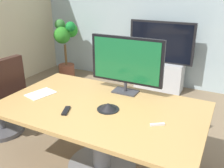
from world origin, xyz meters
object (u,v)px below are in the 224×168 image
conference_table (101,121)px  tv_monitor (126,62)px  potted_plant (66,44)px  conference_phone (108,107)px  wall_display_unit (160,67)px  remote_control (66,111)px  office_chair_left (3,104)px

conference_table → tv_monitor: (0.08, 0.44, 0.54)m
potted_plant → conference_phone: potted_plant is taller
wall_display_unit → remote_control: wall_display_unit is taller
tv_monitor → remote_control: size_ratio=4.94×
conference_table → tv_monitor: 0.70m
potted_plant → remote_control: size_ratio=7.38×
wall_display_unit → potted_plant: (-1.96, -0.28, 0.32)m
tv_monitor → conference_phone: tv_monitor is taller
conference_phone → tv_monitor: bearing=92.4°
potted_plant → remote_control: (1.82, -2.45, 0.01)m
office_chair_left → conference_table: bearing=93.6°
office_chair_left → tv_monitor: 1.75m
office_chair_left → tv_monitor: bearing=109.3°
wall_display_unit → conference_phone: wall_display_unit is taller
office_chair_left → tv_monitor: size_ratio=1.30×
potted_plant → conference_phone: 3.10m
office_chair_left → remote_control: 1.29m
tv_monitor → wall_display_unit: size_ratio=0.64×
conference_table → conference_phone: size_ratio=9.43×
conference_table → potted_plant: 3.01m
conference_phone → office_chair_left: bearing=178.9°
conference_table → office_chair_left: (-1.47, -0.01, -0.12)m
remote_control → tv_monitor: bearing=43.2°
conference_table → remote_control: remote_control is taller
conference_table → potted_plant: (-2.06, 2.19, 0.18)m
conference_table → office_chair_left: size_ratio=1.90×
conference_table → remote_control: size_ratio=12.20×
office_chair_left → conference_phone: (1.57, -0.03, 0.33)m
conference_table → tv_monitor: size_ratio=2.47×
wall_display_unit → conference_phone: size_ratio=5.95×
tv_monitor → conference_phone: bearing=-87.6°
tv_monitor → conference_phone: (0.02, -0.48, -0.33)m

